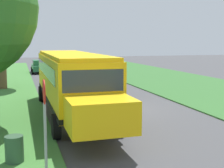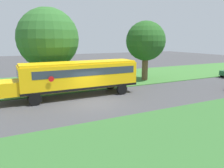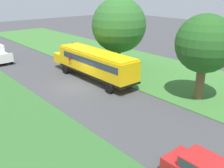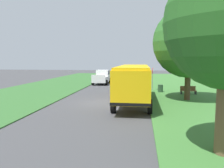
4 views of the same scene
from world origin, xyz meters
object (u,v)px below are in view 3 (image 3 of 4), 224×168
object	(u,v)px
trash_bin	(84,60)
oak_tree_roadside_mid	(206,44)
park_bench	(106,58)
school_bus	(94,62)
stop_sign	(73,50)
oak_tree_beside_bus	(118,25)

from	to	relation	value
trash_bin	oak_tree_roadside_mid	bearing A→B (deg)	94.33
oak_tree_roadside_mid	park_bench	size ratio (longest dim) A/B	4.52
oak_tree_roadside_mid	school_bus	bearing A→B (deg)	-68.67
oak_tree_roadside_mid	stop_sign	bearing A→B (deg)	-83.15
stop_sign	park_bench	distance (m)	4.49
oak_tree_beside_bus	trash_bin	bearing A→B (deg)	-67.85
oak_tree_beside_bus	stop_sign	size ratio (longest dim) A/B	3.06
oak_tree_roadside_mid	park_bench	xyz separation A→B (m)	(-1.53, -15.07, -4.44)
school_bus	oak_tree_roadside_mid	world-z (taller)	oak_tree_roadside_mid
school_bus	oak_tree_roadside_mid	xyz separation A→B (m)	(-3.99, 10.22, 2.99)
school_bus	trash_bin	size ratio (longest dim) A/B	13.80
school_bus	oak_tree_roadside_mid	distance (m)	11.37
oak_tree_roadside_mid	trash_bin	size ratio (longest dim) A/B	8.23
park_bench	trash_bin	distance (m)	3.01
school_bus	stop_sign	xyz separation A→B (m)	(-1.90, -7.19, -0.19)
park_bench	trash_bin	size ratio (longest dim) A/B	1.82
school_bus	oak_tree_roadside_mid	bearing A→B (deg)	111.33
oak_tree_beside_bus	stop_sign	world-z (taller)	oak_tree_beside_bus
school_bus	oak_tree_beside_bus	xyz separation A→B (m)	(-4.62, -1.48, 3.31)
park_bench	trash_bin	bearing A→B (deg)	-23.37
oak_tree_beside_bus	park_bench	bearing A→B (deg)	-105.02
stop_sign	trash_bin	xyz separation A→B (m)	(-0.86, 1.14, -1.29)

